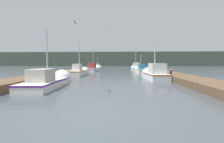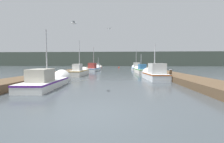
{
  "view_description": "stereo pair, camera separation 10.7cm",
  "coord_description": "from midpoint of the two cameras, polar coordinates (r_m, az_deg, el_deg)",
  "views": [
    {
      "loc": [
        0.87,
        -4.72,
        1.7
      ],
      "look_at": [
        -0.06,
        12.57,
        0.61
      ],
      "focal_mm": 24.0,
      "sensor_mm": 36.0,
      "label": 1
    },
    {
      "loc": [
        0.98,
        -4.72,
        1.7
      ],
      "look_at": [
        -0.06,
        12.57,
        0.61
      ],
      "focal_mm": 24.0,
      "sensor_mm": 36.0,
      "label": 2
    }
  ],
  "objects": [
    {
      "name": "fishing_boat_4",
      "position": [
        29.04,
        -6.77,
        1.14
      ],
      "size": [
        2.08,
        5.83,
        5.05
      ],
      "rotation": [
        0.0,
        0.0,
        -0.07
      ],
      "color": "silver",
      "rests_on": "ground_plane"
    },
    {
      "name": "fishing_boat_1",
      "position": [
        15.32,
        15.97,
        -0.93
      ],
      "size": [
        1.99,
        4.46,
        3.88
      ],
      "rotation": [
        0.0,
        0.0,
        0.09
      ],
      "color": "silver",
      "rests_on": "ground_plane"
    },
    {
      "name": "mooring_piling_0",
      "position": [
        23.79,
        -11.95,
        0.8
      ],
      "size": [
        0.26,
        0.26,
        1.12
      ],
      "color": "#473523",
      "rests_on": "ground_plane"
    },
    {
      "name": "fishing_boat_2",
      "position": [
        19.69,
        -11.98,
        -0.05
      ],
      "size": [
        1.44,
        5.32,
        4.71
      ],
      "rotation": [
        0.0,
        0.0,
        0.0
      ],
      "color": "silver",
      "rests_on": "ground_plane"
    },
    {
      "name": "fishing_boat_6",
      "position": [
        36.8,
        -5.13,
        1.58
      ],
      "size": [
        1.4,
        5.37,
        3.24
      ],
      "rotation": [
        0.0,
        0.0,
        0.01
      ],
      "color": "silver",
      "rests_on": "ground_plane"
    },
    {
      "name": "distant_shore_ridge",
      "position": [
        70.63,
        2.69,
        4.67
      ],
      "size": [
        120.0,
        16.0,
        6.03
      ],
      "color": "#424C42",
      "rests_on": "ground_plane"
    },
    {
      "name": "dock_left",
      "position": [
        22.07,
        -16.31,
        -0.32
      ],
      "size": [
        2.4,
        40.0,
        0.49
      ],
      "color": "brown",
      "rests_on": "ground_plane"
    },
    {
      "name": "ground_plane",
      "position": [
        5.1,
        -7.53,
        -15.9
      ],
      "size": [
        200.0,
        200.0,
        0.0
      ],
      "color": "#3D4449"
    },
    {
      "name": "mooring_piling_1",
      "position": [
        38.97,
        -5.98,
        1.85
      ],
      "size": [
        0.31,
        0.31,
        1.03
      ],
      "color": "#473523",
      "rests_on": "ground_plane"
    },
    {
      "name": "fishing_boat_3",
      "position": [
        24.34,
        10.99,
        0.6
      ],
      "size": [
        1.86,
        4.67,
        3.33
      ],
      "rotation": [
        0.0,
        0.0,
        0.09
      ],
      "color": "silver",
      "rests_on": "ground_plane"
    },
    {
      "name": "seagull_lead",
      "position": [
        18.03,
        -0.97,
        16.01
      ],
      "size": [
        0.53,
        0.38,
        0.12
      ],
      "rotation": [
        0.0,
        0.0,
        2.62
      ],
      "color": "white"
    },
    {
      "name": "fishing_boat_0",
      "position": [
        11.44,
        -22.36,
        -3.31
      ],
      "size": [
        1.95,
        5.56,
        4.42
      ],
      "rotation": [
        0.0,
        0.0,
        0.05
      ],
      "color": "silver",
      "rests_on": "ground_plane"
    },
    {
      "name": "seagull_1",
      "position": [
        8.81,
        -13.84,
        17.52
      ],
      "size": [
        0.3,
        0.56,
        0.12
      ],
      "rotation": [
        0.0,
        0.0,
        1.72
      ],
      "color": "white"
    },
    {
      "name": "channel_buoy",
      "position": [
        43.57,
        2.71,
        1.55
      ],
      "size": [
        0.46,
        0.46,
        0.96
      ],
      "color": "red",
      "rests_on": "ground_plane"
    },
    {
      "name": "fishing_boat_5",
      "position": [
        32.45,
        9.19,
        1.41
      ],
      "size": [
        1.83,
        5.86,
        4.99
      ],
      "rotation": [
        0.0,
        0.0,
        -0.01
      ],
      "color": "silver",
      "rests_on": "ground_plane"
    },
    {
      "name": "mooring_piling_2",
      "position": [
        14.64,
        21.62,
        -1.25
      ],
      "size": [
        0.24,
        0.24,
        1.04
      ],
      "color": "#473523",
      "rests_on": "ground_plane"
    },
    {
      "name": "dock_right",
      "position": [
        21.51,
        18.51,
        -0.46
      ],
      "size": [
        2.4,
        40.0,
        0.49
      ],
      "color": "brown",
      "rests_on": "ground_plane"
    }
  ]
}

